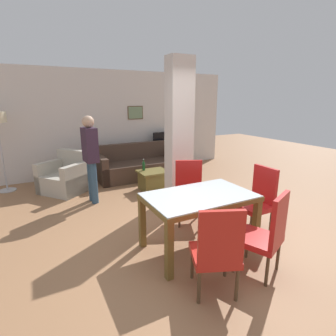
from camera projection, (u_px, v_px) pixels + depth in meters
ground_plane at (198, 247)px, 3.58m from camera, size 18.00×18.00×0.00m
back_wall at (107, 123)px, 6.96m from camera, size 7.20×0.09×2.70m
divider_pillar at (179, 133)px, 4.88m from camera, size 0.46×0.32×2.70m
dining_table at (199, 207)px, 3.43m from camera, size 1.40×0.87×0.77m
dining_chair_head_right at (258, 198)px, 3.93m from camera, size 0.46×0.46×0.99m
dining_chair_near_left at (217, 250)px, 2.59m from camera, size 0.60×0.60×0.99m
dining_chair_near_right at (266, 233)px, 2.91m from camera, size 0.60×0.60×0.99m
dining_chair_far_right at (189, 190)px, 4.29m from camera, size 0.61×0.61×0.99m
sofa at (138, 166)px, 6.77m from camera, size 2.10×0.92×0.84m
armchair at (67, 178)px, 5.72m from camera, size 1.21×1.21×0.87m
coffee_table at (153, 180)px, 5.82m from camera, size 0.64×0.54×0.43m
bottle at (144, 166)px, 5.81m from camera, size 0.06×0.06×0.26m
tv_stand at (167, 160)px, 7.75m from camera, size 0.90×0.40×0.44m
tv_screen at (167, 143)px, 7.62m from camera, size 0.91×0.24×0.62m
standing_person at (90, 154)px, 4.94m from camera, size 0.25×0.40×1.67m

